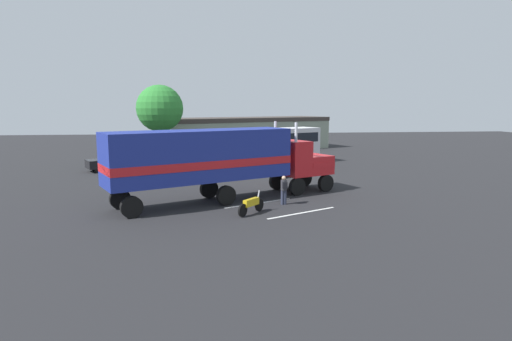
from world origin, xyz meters
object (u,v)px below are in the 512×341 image
at_px(parked_car, 114,161).
at_px(motorcycle, 251,205).
at_px(person_bystander, 284,189).
at_px(semi_truck, 219,158).
at_px(tree_left, 160,109).
at_px(parked_bus, 267,143).

xyz_separation_m(parked_car, motorcycle, (9.95, -16.39, -0.33)).
bearing_deg(parked_car, motorcycle, -58.73).
relative_size(person_bystander, motorcycle, 1.00).
relative_size(semi_truck, tree_left, 1.84).
relative_size(semi_truck, parked_bus, 1.27).
relative_size(parked_car, tree_left, 0.63).
bearing_deg(tree_left, motorcycle, -73.18).
distance_m(parked_bus, tree_left, 11.09).
bearing_deg(parked_bus, parked_car, -173.45).
bearing_deg(semi_truck, person_bystander, -20.55).
xyz_separation_m(semi_truck, tree_left, (-4.93, 18.19, 2.72)).
height_order(semi_truck, motorcycle, semi_truck).
xyz_separation_m(semi_truck, parked_car, (-8.43, 13.23, -1.72)).
bearing_deg(person_bystander, parked_car, 129.47).
relative_size(person_bystander, parked_car, 0.34).
distance_m(person_bystander, parked_car, 18.86).
xyz_separation_m(semi_truck, motorcycle, (1.52, -3.16, -2.04)).
height_order(person_bystander, motorcycle, person_bystander).
bearing_deg(person_bystander, semi_truck, 159.45).
distance_m(person_bystander, motorcycle, 2.77).
height_order(parked_car, motorcycle, parked_car).
relative_size(motorcycle, tree_left, 0.22).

